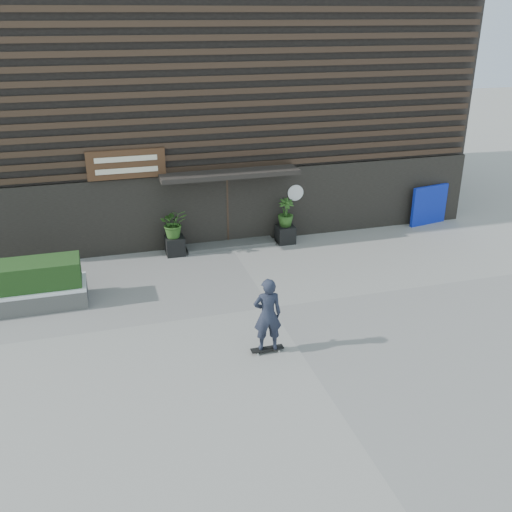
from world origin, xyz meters
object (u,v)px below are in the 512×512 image
object	(u,v)px
planter_pot_left	(175,246)
planter_pot_right	(285,234)
raised_bed	(20,299)
blue_tarp	(429,205)
skateboarder	(268,315)

from	to	relation	value
planter_pot_left	planter_pot_right	distance (m)	3.80
raised_bed	blue_tarp	xyz separation A→B (m)	(14.09, 2.82, 0.49)
blue_tarp	planter_pot_left	bearing A→B (deg)	170.77
planter_pot_right	blue_tarp	bearing A→B (deg)	3.00
planter_pot_left	skateboarder	bearing A→B (deg)	-79.86
blue_tarp	skateboarder	bearing A→B (deg)	-152.07
blue_tarp	skateboarder	world-z (taller)	skateboarder
blue_tarp	skateboarder	size ratio (longest dim) A/B	0.84
planter_pot_left	planter_pot_right	world-z (taller)	same
planter_pot_right	raised_bed	distance (m)	8.74
planter_pot_right	planter_pot_left	bearing A→B (deg)	180.00
raised_bed	skateboarder	world-z (taller)	skateboarder
planter_pot_right	raised_bed	size ratio (longest dim) A/B	0.17
planter_pot_left	blue_tarp	distance (m)	9.53
planter_pot_left	raised_bed	xyz separation A→B (m)	(-4.57, -2.52, -0.05)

